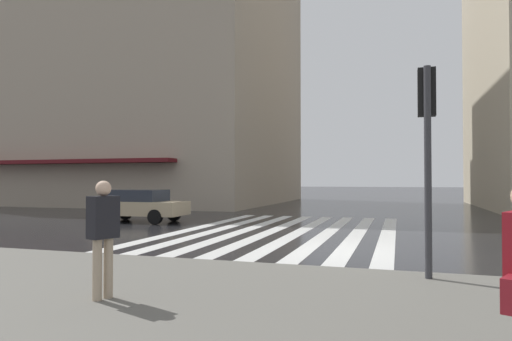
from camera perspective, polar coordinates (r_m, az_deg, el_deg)
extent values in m
plane|color=black|center=(12.10, 10.89, -9.91)|extent=(220.00, 220.00, 0.00)
cube|color=silver|center=(15.99, 16.28, -7.73)|extent=(13.00, 0.50, 0.01)
cube|color=silver|center=(16.05, 12.68, -7.73)|extent=(13.00, 0.50, 0.01)
cube|color=silver|center=(16.16, 9.11, -7.70)|extent=(13.00, 0.50, 0.01)
cube|color=silver|center=(16.34, 5.61, -7.64)|extent=(13.00, 0.50, 0.01)
cube|color=silver|center=(16.57, 2.19, -7.55)|extent=(13.00, 0.50, 0.01)
cube|color=silver|center=(16.86, -1.11, -7.44)|extent=(13.00, 0.50, 0.01)
cube|color=silver|center=(17.20, -4.30, -7.31)|extent=(13.00, 0.50, 0.01)
cube|color=silver|center=(17.60, -7.35, -7.17)|extent=(13.00, 0.50, 0.01)
cube|color=tan|center=(40.64, -14.65, 10.98)|extent=(18.47, 24.42, 20.75)
cube|color=#591419|center=(31.87, -24.18, 1.00)|extent=(1.20, 17.09, 0.24)
cylinder|color=#333338|center=(8.33, 20.84, -0.14)|extent=(0.12, 0.12, 3.66)
cube|color=black|center=(8.65, 20.70, 9.20)|extent=(0.22, 0.30, 0.85)
sphere|color=red|center=(8.82, 20.64, 10.85)|extent=(0.17, 0.17, 0.17)
sphere|color=orange|center=(8.77, 20.65, 9.06)|extent=(0.17, 0.17, 0.17)
sphere|color=green|center=(8.72, 20.67, 7.25)|extent=(0.17, 0.17, 0.17)
cube|color=tan|center=(20.52, -14.46, -4.59)|extent=(1.75, 4.10, 0.60)
cube|color=#232833|center=(20.57, -14.81, -3.04)|extent=(1.54, 2.46, 0.50)
cylinder|color=black|center=(20.63, -10.28, -5.42)|extent=(0.20, 0.62, 0.62)
cylinder|color=black|center=(19.19, -12.59, -5.73)|extent=(0.20, 0.62, 0.62)
cylinder|color=black|center=(21.91, -16.10, -5.14)|extent=(0.20, 0.62, 0.62)
cylinder|color=black|center=(20.56, -18.66, -5.39)|extent=(0.20, 0.62, 0.62)
cube|color=black|center=(6.82, -18.69, -5.59)|extent=(0.46, 0.36, 0.60)
sphere|color=beige|center=(6.80, -18.67, -2.15)|extent=(0.22, 0.22, 0.22)
cylinder|color=tan|center=(6.97, -18.10, -11.55)|extent=(0.13, 0.13, 0.86)
cylinder|color=tan|center=(6.87, -19.37, -11.70)|extent=(0.13, 0.13, 0.86)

